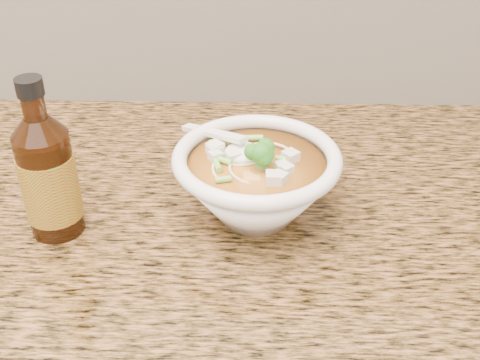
{
  "coord_description": "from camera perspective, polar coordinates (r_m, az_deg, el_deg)",
  "views": [
    {
      "loc": [
        0.38,
        1.06,
        1.36
      ],
      "look_at": [
        0.36,
        1.66,
        0.95
      ],
      "focal_mm": 45.0,
      "sensor_mm": 36.0,
      "label": 1
    }
  ],
  "objects": [
    {
      "name": "soup_bowl",
      "position": [
        0.73,
        1.56,
        -0.32
      ],
      "size": [
        0.2,
        0.2,
        0.11
      ],
      "rotation": [
        0.0,
        0.0,
        -0.2
      ],
      "color": "white",
      "rests_on": "counter_slab"
    },
    {
      "name": "hot_sauce_bottle",
      "position": [
        0.73,
        -17.7,
        0.24
      ],
      "size": [
        0.07,
        0.07,
        0.2
      ],
      "rotation": [
        0.0,
        0.0,
        -0.16
      ],
      "color": "#3E1C08",
      "rests_on": "counter_slab"
    }
  ]
}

